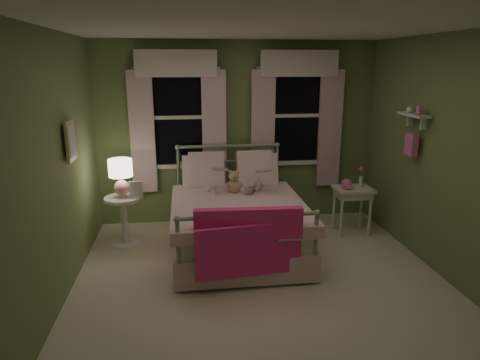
{
  "coord_description": "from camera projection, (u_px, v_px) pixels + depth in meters",
  "views": [
    {
      "loc": [
        -0.77,
        -3.99,
        2.28
      ],
      "look_at": [
        -0.16,
        0.65,
        1.0
      ],
      "focal_mm": 32.0,
      "sensor_mm": 36.0,
      "label": 1
    }
  ],
  "objects": [
    {
      "name": "room_shell",
      "position": [
        265.0,
        167.0,
        4.18
      ],
      "size": [
        4.2,
        4.2,
        4.2
      ],
      "color": "silver",
      "rests_on": "ground"
    },
    {
      "name": "bed",
      "position": [
        236.0,
        220.0,
        5.35
      ],
      "size": [
        1.58,
        2.04,
        1.18
      ],
      "color": "white",
      "rests_on": "ground"
    },
    {
      "name": "pink_throw",
      "position": [
        249.0,
        235.0,
        4.31
      ],
      "size": [
        1.1,
        0.23,
        0.71
      ],
      "color": "#FE3186",
      "rests_on": "bed"
    },
    {
      "name": "child_left",
      "position": [
        211.0,
        173.0,
        5.58
      ],
      "size": [
        0.27,
        0.21,
        0.66
      ],
      "primitive_type": "imported",
      "rotation": [
        0.0,
        0.0,
        3.36
      ],
      "color": "#F7D1DD",
      "rests_on": "bed"
    },
    {
      "name": "child_right",
      "position": [
        253.0,
        170.0,
        5.65
      ],
      "size": [
        0.42,
        0.38,
        0.69
      ],
      "primitive_type": "imported",
      "rotation": [
        0.0,
        0.0,
        2.68
      ],
      "color": "#F7D1DD",
      "rests_on": "bed"
    },
    {
      "name": "book_left",
      "position": [
        212.0,
        173.0,
        5.32
      ],
      "size": [
        0.22,
        0.16,
        0.26
      ],
      "primitive_type": "imported",
      "rotation": [
        1.22,
        0.0,
        -0.22
      ],
      "color": "beige",
      "rests_on": "child_left"
    },
    {
      "name": "book_right",
      "position": [
        257.0,
        175.0,
        5.41
      ],
      "size": [
        0.2,
        0.11,
        0.26
      ],
      "primitive_type": "imported",
      "rotation": [
        1.22,
        0.0,
        -0.02
      ],
      "color": "beige",
      "rests_on": "child_right"
    },
    {
      "name": "teddy_bear",
      "position": [
        234.0,
        183.0,
        5.49
      ],
      "size": [
        0.23,
        0.19,
        0.32
      ],
      "color": "tan",
      "rests_on": "bed"
    },
    {
      "name": "nightstand_left",
      "position": [
        124.0,
        214.0,
        5.46
      ],
      "size": [
        0.46,
        0.46,
        0.65
      ],
      "color": "white",
      "rests_on": "ground"
    },
    {
      "name": "table_lamp",
      "position": [
        121.0,
        174.0,
        5.32
      ],
      "size": [
        0.29,
        0.29,
        0.47
      ],
      "color": "#DC8982",
      "rests_on": "nightstand_left"
    },
    {
      "name": "book_nightstand",
      "position": [
        130.0,
        198.0,
        5.33
      ],
      "size": [
        0.19,
        0.24,
        0.02
      ],
      "primitive_type": "imported",
      "rotation": [
        0.0,
        0.0,
        -0.12
      ],
      "color": "beige",
      "rests_on": "nightstand_left"
    },
    {
      "name": "nightstand_right",
      "position": [
        353.0,
        195.0,
        5.83
      ],
      "size": [
        0.5,
        0.4,
        0.64
      ],
      "color": "white",
      "rests_on": "ground"
    },
    {
      "name": "pink_toy",
      "position": [
        347.0,
        184.0,
        5.77
      ],
      "size": [
        0.14,
        0.19,
        0.14
      ],
      "color": "pink",
      "rests_on": "nightstand_right"
    },
    {
      "name": "bud_vase",
      "position": [
        361.0,
        177.0,
        5.83
      ],
      "size": [
        0.06,
        0.06,
        0.28
      ],
      "color": "white",
      "rests_on": "nightstand_right"
    },
    {
      "name": "window_left",
      "position": [
        178.0,
        112.0,
        5.93
      ],
      "size": [
        1.34,
        0.13,
        1.96
      ],
      "color": "black",
      "rests_on": "room_shell"
    },
    {
      "name": "window_right",
      "position": [
        297.0,
        111.0,
        6.14
      ],
      "size": [
        1.34,
        0.13,
        1.96
      ],
      "color": "black",
      "rests_on": "room_shell"
    },
    {
      "name": "wall_shelf",
      "position": [
        413.0,
        130.0,
        5.03
      ],
      "size": [
        0.15,
        0.5,
        0.6
      ],
      "color": "white",
      "rests_on": "room_shell"
    },
    {
      "name": "framed_picture",
      "position": [
        71.0,
        141.0,
        4.45
      ],
      "size": [
        0.03,
        0.32,
        0.42
      ],
      "color": "beige",
      "rests_on": "room_shell"
    }
  ]
}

